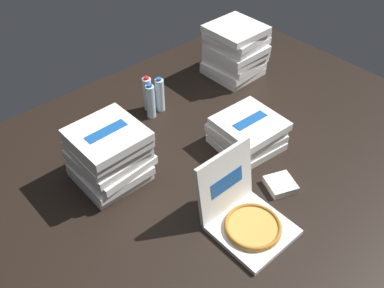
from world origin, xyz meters
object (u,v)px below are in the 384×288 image
pizza_stack_center_far (235,51)px  water_bottle_2 (160,95)px  water_bottle_0 (148,94)px  pizza_stack_right_near (247,133)px  water_bottle_1 (151,101)px  napkin_pile (280,185)px  open_pizza_box (244,214)px  pizza_stack_center_near (109,155)px

pizza_stack_center_far → water_bottle_2: bearing=178.8°
water_bottle_0 → pizza_stack_right_near: bearing=-72.3°
pizza_stack_center_far → water_bottle_0: 0.74m
water_bottle_1 → napkin_pile: 0.98m
pizza_stack_right_near → water_bottle_0: size_ratio=1.58×
pizza_stack_center_far → pizza_stack_right_near: 0.80m
open_pizza_box → pizza_stack_right_near: 0.60m
pizza_stack_center_far → water_bottle_2: 0.69m
pizza_stack_right_near → pizza_stack_center_far: bearing=49.5°
pizza_stack_right_near → water_bottle_0: water_bottle_0 is taller
pizza_stack_center_near → water_bottle_2: size_ratio=1.56×
pizza_stack_center_near → water_bottle_1: pizza_stack_center_near is taller
open_pizza_box → pizza_stack_center_near: open_pizza_box is taller
open_pizza_box → napkin_pile: open_pizza_box is taller
open_pizza_box → pizza_stack_center_far: 1.40m
pizza_stack_right_near → water_bottle_1: size_ratio=1.58×
napkin_pile → pizza_stack_right_near: bearing=72.1°
open_pizza_box → pizza_stack_center_far: bearing=46.1°
pizza_stack_center_near → water_bottle_1: size_ratio=1.56×
water_bottle_0 → pizza_stack_center_near: bearing=-145.2°
pizza_stack_center_near → water_bottle_0: bearing=34.8°
open_pizza_box → pizza_stack_center_far: size_ratio=1.05×
water_bottle_2 → water_bottle_1: bearing=-169.3°
pizza_stack_center_near → water_bottle_1: (0.50, 0.29, -0.05)m
open_pizza_box → water_bottle_1: 1.02m
water_bottle_2 → water_bottle_0: bearing=129.8°
pizza_stack_center_far → water_bottle_1: pizza_stack_center_far is taller
pizza_stack_center_far → napkin_pile: (-0.64, -0.97, -0.17)m
water_bottle_0 → water_bottle_1: size_ratio=1.00×
open_pizza_box → water_bottle_0: 1.11m
water_bottle_1 → pizza_stack_center_near: bearing=-149.7°
pizza_stack_right_near → water_bottle_0: bearing=107.7°
pizza_stack_right_near → water_bottle_2: (-0.17, 0.62, 0.02)m
open_pizza_box → napkin_pile: 0.34m
pizza_stack_center_far → water_bottle_0: pizza_stack_center_far is taller
water_bottle_2 → open_pizza_box: bearing=-105.5°
water_bottle_0 → water_bottle_1: bearing=-114.5°
open_pizza_box → water_bottle_1: size_ratio=1.68×
open_pizza_box → pizza_stack_center_near: (-0.30, 0.71, 0.09)m
pizza_stack_right_near → water_bottle_0: 0.72m
pizza_stack_center_far → napkin_pile: bearing=-123.3°
pizza_stack_right_near → pizza_stack_center_near: bearing=157.2°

